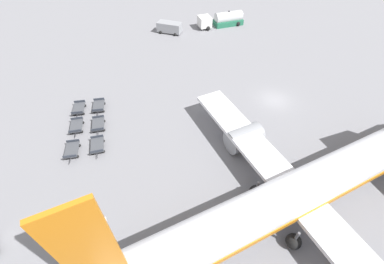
{
  "coord_description": "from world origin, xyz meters",
  "views": [
    {
      "loc": [
        23.8,
        -21.16,
        22.96
      ],
      "look_at": [
        3.81,
        -14.06,
        1.75
      ],
      "focal_mm": 24.0,
      "sensor_mm": 36.0,
      "label": 1
    }
  ],
  "objects_px": {
    "airplane": "(307,188)",
    "baggage_dolly_row_near_col_b": "(76,126)",
    "baggage_dolly_row_mid_a_col_a": "(99,106)",
    "fuel_tanker_secondary": "(223,20)",
    "baggage_dolly_row_near_col_a": "(79,109)",
    "baggage_dolly_row_near_col_c": "(72,150)",
    "service_van": "(170,27)",
    "baggage_dolly_row_mid_a_col_c": "(97,145)",
    "baggage_dolly_row_mid_a_col_b": "(98,125)"
  },
  "relations": [
    {
      "from": "baggage_dolly_row_mid_a_col_a",
      "to": "baggage_dolly_row_near_col_b",
      "type": "bearing_deg",
      "value": -43.54
    },
    {
      "from": "airplane",
      "to": "baggage_dolly_row_mid_a_col_b",
      "type": "bearing_deg",
      "value": -135.91
    },
    {
      "from": "baggage_dolly_row_near_col_a",
      "to": "baggage_dolly_row_near_col_c",
      "type": "height_order",
      "value": "same"
    },
    {
      "from": "baggage_dolly_row_mid_a_col_a",
      "to": "fuel_tanker_secondary",
      "type": "bearing_deg",
      "value": 125.56
    },
    {
      "from": "baggage_dolly_row_near_col_a",
      "to": "airplane",
      "type": "bearing_deg",
      "value": 41.54
    },
    {
      "from": "service_van",
      "to": "baggage_dolly_row_mid_a_col_c",
      "type": "height_order",
      "value": "service_van"
    },
    {
      "from": "baggage_dolly_row_near_col_b",
      "to": "baggage_dolly_row_near_col_c",
      "type": "xyz_separation_m",
      "value": [
        4.03,
        -0.63,
        0.0
      ]
    },
    {
      "from": "fuel_tanker_secondary",
      "to": "baggage_dolly_row_near_col_b",
      "type": "height_order",
      "value": "fuel_tanker_secondary"
    },
    {
      "from": "baggage_dolly_row_near_col_b",
      "to": "baggage_dolly_row_mid_a_col_c",
      "type": "bearing_deg",
      "value": 27.29
    },
    {
      "from": "baggage_dolly_row_near_col_a",
      "to": "baggage_dolly_row_mid_a_col_a",
      "type": "distance_m",
      "value": 2.63
    },
    {
      "from": "baggage_dolly_row_mid_a_col_a",
      "to": "baggage_dolly_row_mid_a_col_c",
      "type": "relative_size",
      "value": 1.01
    },
    {
      "from": "airplane",
      "to": "service_van",
      "type": "height_order",
      "value": "airplane"
    },
    {
      "from": "baggage_dolly_row_mid_a_col_b",
      "to": "baggage_dolly_row_near_col_c",
      "type": "bearing_deg",
      "value": -43.76
    },
    {
      "from": "service_van",
      "to": "baggage_dolly_row_near_col_b",
      "type": "distance_m",
      "value": 30.29
    },
    {
      "from": "airplane",
      "to": "baggage_dolly_row_near_col_a",
      "type": "height_order",
      "value": "airplane"
    },
    {
      "from": "fuel_tanker_secondary",
      "to": "baggage_dolly_row_mid_a_col_a",
      "type": "height_order",
      "value": "fuel_tanker_secondary"
    },
    {
      "from": "baggage_dolly_row_near_col_a",
      "to": "baggage_dolly_row_mid_a_col_c",
      "type": "height_order",
      "value": "same"
    },
    {
      "from": "baggage_dolly_row_mid_a_col_c",
      "to": "baggage_dolly_row_near_col_a",
      "type": "bearing_deg",
      "value": -167.2
    },
    {
      "from": "baggage_dolly_row_mid_a_col_a",
      "to": "baggage_dolly_row_mid_a_col_c",
      "type": "height_order",
      "value": "same"
    },
    {
      "from": "airplane",
      "to": "baggage_dolly_row_near_col_a",
      "type": "bearing_deg",
      "value": -138.46
    },
    {
      "from": "fuel_tanker_secondary",
      "to": "baggage_dolly_row_mid_a_col_a",
      "type": "relative_size",
      "value": 2.99
    },
    {
      "from": "baggage_dolly_row_mid_a_col_b",
      "to": "baggage_dolly_row_mid_a_col_a",
      "type": "bearing_deg",
      "value": 174.21
    },
    {
      "from": "baggage_dolly_row_mid_a_col_b",
      "to": "fuel_tanker_secondary",
      "type": "bearing_deg",
      "value": 130.02
    },
    {
      "from": "fuel_tanker_secondary",
      "to": "baggage_dolly_row_mid_a_col_c",
      "type": "height_order",
      "value": "fuel_tanker_secondary"
    },
    {
      "from": "baggage_dolly_row_near_col_a",
      "to": "baggage_dolly_row_mid_a_col_a",
      "type": "relative_size",
      "value": 1.0
    },
    {
      "from": "baggage_dolly_row_near_col_c",
      "to": "baggage_dolly_row_mid_a_col_c",
      "type": "xyz_separation_m",
      "value": [
        0.25,
        2.84,
        0.0
      ]
    },
    {
      "from": "fuel_tanker_secondary",
      "to": "baggage_dolly_row_mid_a_col_b",
      "type": "height_order",
      "value": "fuel_tanker_secondary"
    },
    {
      "from": "service_van",
      "to": "baggage_dolly_row_near_col_b",
      "type": "xyz_separation_m",
      "value": [
        23.51,
        -19.09,
        -0.68
      ]
    },
    {
      "from": "service_van",
      "to": "baggage_dolly_row_near_col_b",
      "type": "relative_size",
      "value": 1.59
    },
    {
      "from": "baggage_dolly_row_near_col_c",
      "to": "fuel_tanker_secondary",
      "type": "bearing_deg",
      "value": 130.73
    },
    {
      "from": "baggage_dolly_row_mid_a_col_b",
      "to": "baggage_dolly_row_mid_a_col_c",
      "type": "height_order",
      "value": "same"
    },
    {
      "from": "baggage_dolly_row_mid_a_col_a",
      "to": "baggage_dolly_row_mid_a_col_b",
      "type": "xyz_separation_m",
      "value": [
        3.8,
        -0.39,
        0.0
      ]
    },
    {
      "from": "fuel_tanker_secondary",
      "to": "service_van",
      "type": "distance_m",
      "value": 11.81
    },
    {
      "from": "baggage_dolly_row_near_col_b",
      "to": "baggage_dolly_row_mid_a_col_c",
      "type": "relative_size",
      "value": 1.0
    },
    {
      "from": "service_van",
      "to": "baggage_dolly_row_near_col_c",
      "type": "relative_size",
      "value": 1.59
    },
    {
      "from": "baggage_dolly_row_mid_a_col_a",
      "to": "airplane",
      "type": "bearing_deg",
      "value": 38.01
    },
    {
      "from": "baggage_dolly_row_mid_a_col_b",
      "to": "baggage_dolly_row_mid_a_col_c",
      "type": "distance_m",
      "value": 3.69
    },
    {
      "from": "airplane",
      "to": "fuel_tanker_secondary",
      "type": "height_order",
      "value": "airplane"
    },
    {
      "from": "airplane",
      "to": "baggage_dolly_row_near_col_a",
      "type": "xyz_separation_m",
      "value": [
        -22.1,
        -19.58,
        -2.56
      ]
    },
    {
      "from": "baggage_dolly_row_near_col_b",
      "to": "baggage_dolly_row_mid_a_col_c",
      "type": "distance_m",
      "value": 4.81
    },
    {
      "from": "airplane",
      "to": "baggage_dolly_row_mid_a_col_a",
      "type": "distance_m",
      "value": 27.69
    },
    {
      "from": "baggage_dolly_row_near_col_b",
      "to": "baggage_dolly_row_mid_a_col_b",
      "type": "distance_m",
      "value": 2.71
    },
    {
      "from": "fuel_tanker_secondary",
      "to": "baggage_dolly_row_near_col_a",
      "type": "relative_size",
      "value": 2.99
    },
    {
      "from": "baggage_dolly_row_near_col_c",
      "to": "service_van",
      "type": "bearing_deg",
      "value": 144.4
    },
    {
      "from": "airplane",
      "to": "fuel_tanker_secondary",
      "type": "distance_m",
      "value": 43.09
    },
    {
      "from": "baggage_dolly_row_mid_a_col_b",
      "to": "baggage_dolly_row_mid_a_col_c",
      "type": "xyz_separation_m",
      "value": [
        3.66,
        -0.44,
        0.0
      ]
    },
    {
      "from": "baggage_dolly_row_near_col_a",
      "to": "baggage_dolly_row_mid_a_col_a",
      "type": "bearing_deg",
      "value": 81.79
    },
    {
      "from": "baggage_dolly_row_near_col_a",
      "to": "baggage_dolly_row_mid_a_col_b",
      "type": "xyz_separation_m",
      "value": [
        4.18,
        2.22,
        0.0
      ]
    },
    {
      "from": "baggage_dolly_row_near_col_c",
      "to": "baggage_dolly_row_mid_a_col_b",
      "type": "xyz_separation_m",
      "value": [
        -3.42,
        3.27,
        0.0
      ]
    },
    {
      "from": "airplane",
      "to": "baggage_dolly_row_near_col_b",
      "type": "height_order",
      "value": "airplane"
    }
  ]
}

